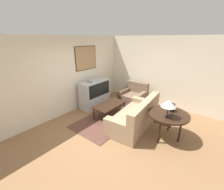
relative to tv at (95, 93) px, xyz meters
The scene contains 11 objects.
ground_plane 1.95m from the tv, 115.59° to the right, with size 12.00×12.00×0.00m, color #8E6642.
wall_back 1.22m from the tv, 151.32° to the left, with size 12.00×0.10×2.70m.
wall_right 2.61m from the tv, 42.95° to the right, with size 0.06×12.00×2.70m.
area_rug 1.30m from the tv, 111.56° to the right, with size 2.53×1.43×0.01m.
tv is the anchor object (origin of this frame).
couch 2.06m from the tv, 97.76° to the right, with size 2.11×1.11×0.90m.
armchair 1.64m from the tv, 40.86° to the right, with size 0.90×1.00×0.86m.
coffee_table 1.06m from the tv, 106.46° to the right, with size 1.18×0.60×0.46m.
console_table 3.01m from the tv, 95.01° to the right, with size 1.07×1.07×0.73m.
table_lamp 3.11m from the tv, 99.18° to the right, with size 0.36×0.36×0.47m.
mantel_clock 3.03m from the tv, 91.38° to the right, with size 0.13×0.10×0.22m.
Camera 1 is at (-3.15, -2.29, 2.61)m, focal length 24.00 mm.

